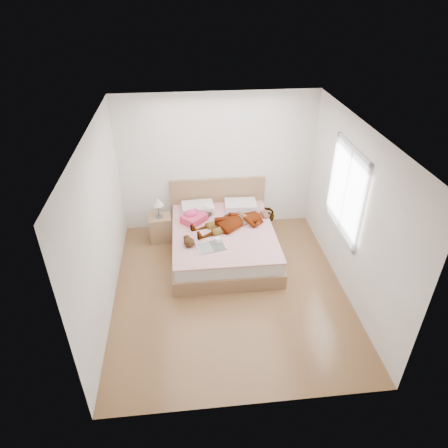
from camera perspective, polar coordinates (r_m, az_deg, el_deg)
The scene contains 11 objects.
ground at distance 6.42m, azimuth 0.82°, elevation -9.35°, with size 4.00×4.00×0.00m, color #55371A.
woman at distance 6.97m, azimuth 1.71°, elevation 0.71°, with size 0.60×1.59×0.22m, color white.
hair at distance 7.34m, azimuth -3.18°, elevation 1.81°, with size 0.41×0.50×0.07m, color black.
phone at distance 7.23m, azimuth -2.64°, elevation 2.65°, with size 0.05×0.10×0.01m, color silver.
room_shell at distance 6.24m, azimuth 17.04°, elevation 4.46°, with size 4.00×4.00×4.00m.
bed at distance 7.07m, azimuth -0.16°, elevation -2.11°, with size 1.80×2.08×1.00m.
towel at distance 7.09m, azimuth -4.41°, elevation 0.99°, with size 0.52×0.52×0.21m.
magazine at distance 6.44m, azimuth -1.79°, elevation -3.30°, with size 0.52×0.40×0.03m.
coffee_mug at distance 6.52m, azimuth -0.93°, elevation -2.35°, with size 0.14×0.11×0.10m.
plush_toy at distance 6.48m, azimuth -5.06°, elevation -2.48°, with size 0.23×0.29×0.15m.
nightstand at distance 7.47m, azimuth -9.08°, elevation -0.30°, with size 0.44×0.40×0.88m.
Camera 1 is at (-0.60, -4.76, 4.27)m, focal length 32.00 mm.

